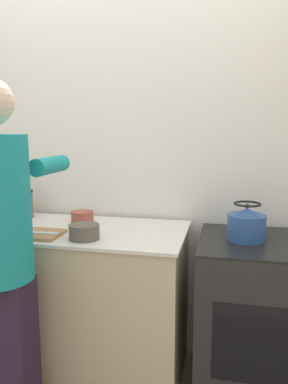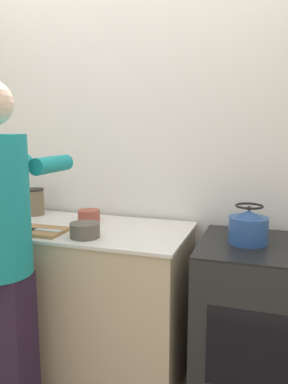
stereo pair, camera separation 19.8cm
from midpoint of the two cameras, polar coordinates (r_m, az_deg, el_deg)
name	(u,v)px [view 2 (the right image)]	position (r m, az deg, el deg)	size (l,w,h in m)	color
wall_back	(133,160)	(2.50, 0.53, 4.90)	(8.00, 0.05, 2.60)	white
counter	(61,295)	(2.50, -10.20, -15.25)	(1.60, 0.67, 0.92)	#C6B28E
oven	(254,326)	(2.24, 19.08, -18.82)	(0.60, 0.64, 0.92)	black
person	(0,245)	(1.92, -18.32, -7.74)	(0.35, 0.59, 1.73)	#291B30
cutting_board	(36,231)	(2.20, -13.68, -5.76)	(0.34, 0.21, 0.02)	#A87A4C
knife	(39,230)	(2.17, -13.18, -5.64)	(0.25, 0.05, 0.01)	silver
kettle	(248,227)	(2.04, 18.34, -5.13)	(0.20, 0.20, 0.20)	#284C8C
bowl_prep	(85,230)	(2.04, -6.26, -5.84)	(0.16, 0.16, 0.08)	brown
bowl_mixing	(89,215)	(2.40, -6.07, -3.61)	(0.14, 0.14, 0.07)	#9E4738
canister_jar	(35,202)	(2.63, -14.27, -1.47)	(0.13, 0.13, 0.18)	#756047
book_stack	(0,200)	(2.75, -19.24, -1.24)	(0.22, 0.28, 0.20)	#2D663D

